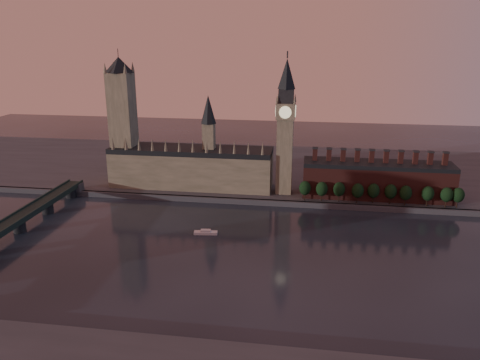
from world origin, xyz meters
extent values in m
plane|color=black|center=(0.00, 0.00, 0.00)|extent=(900.00, 900.00, 0.00)
cube|color=#46464B|center=(0.00, 90.00, 2.00)|extent=(900.00, 4.00, 4.00)
cube|color=#46464B|center=(0.00, 180.00, 2.00)|extent=(900.00, 180.00, 4.00)
cube|color=gray|center=(-65.00, 115.00, 18.00)|extent=(130.00, 30.00, 28.00)
cube|color=black|center=(-65.00, 115.00, 34.00)|extent=(130.00, 30.00, 4.00)
cube|color=gray|center=(-50.00, 115.00, 44.00)|extent=(9.00, 9.00, 24.00)
cone|color=black|center=(-50.00, 115.00, 67.00)|extent=(12.00, 12.00, 22.00)
cone|color=gray|center=(-124.00, 101.00, 41.00)|extent=(2.60, 2.60, 10.00)
cone|color=gray|center=(-113.27, 101.00, 41.00)|extent=(2.60, 2.60, 10.00)
cone|color=gray|center=(-102.55, 101.00, 41.00)|extent=(2.60, 2.60, 10.00)
cone|color=gray|center=(-91.82, 101.00, 41.00)|extent=(2.60, 2.60, 10.00)
cone|color=gray|center=(-81.09, 101.00, 41.00)|extent=(2.60, 2.60, 10.00)
cone|color=gray|center=(-70.36, 101.00, 41.00)|extent=(2.60, 2.60, 10.00)
cone|color=gray|center=(-59.64, 101.00, 41.00)|extent=(2.60, 2.60, 10.00)
cone|color=gray|center=(-48.91, 101.00, 41.00)|extent=(2.60, 2.60, 10.00)
cone|color=gray|center=(-38.18, 101.00, 41.00)|extent=(2.60, 2.60, 10.00)
cone|color=gray|center=(-27.45, 101.00, 41.00)|extent=(2.60, 2.60, 10.00)
cone|color=gray|center=(-16.73, 101.00, 41.00)|extent=(2.60, 2.60, 10.00)
cone|color=gray|center=(-6.00, 101.00, 41.00)|extent=(2.60, 2.60, 10.00)
cube|color=gray|center=(-120.00, 115.00, 49.00)|extent=(18.00, 18.00, 90.00)
cone|color=black|center=(-120.00, 115.00, 100.00)|extent=(24.00, 24.00, 12.00)
cylinder|color=#232326|center=(-120.00, 115.00, 106.00)|extent=(0.50, 0.50, 12.00)
cone|color=gray|center=(-128.00, 107.00, 98.00)|extent=(3.00, 3.00, 8.00)
cone|color=gray|center=(-112.00, 107.00, 98.00)|extent=(3.00, 3.00, 8.00)
cone|color=gray|center=(-128.00, 123.00, 98.00)|extent=(3.00, 3.00, 8.00)
cone|color=gray|center=(-112.00, 123.00, 98.00)|extent=(3.00, 3.00, 8.00)
cube|color=gray|center=(10.00, 110.00, 33.00)|extent=(12.00, 12.00, 58.00)
cube|color=gray|center=(10.00, 110.00, 68.00)|extent=(14.00, 14.00, 12.00)
cube|color=#232326|center=(10.00, 110.00, 79.00)|extent=(11.00, 11.00, 10.00)
cone|color=black|center=(10.00, 110.00, 95.00)|extent=(13.00, 13.00, 22.00)
cylinder|color=#232326|center=(10.00, 110.00, 108.50)|extent=(1.00, 1.00, 5.00)
cylinder|color=beige|center=(10.00, 102.80, 68.00)|extent=(9.00, 0.50, 9.00)
cylinder|color=beige|center=(10.00, 117.20, 68.00)|extent=(9.00, 0.50, 9.00)
cylinder|color=beige|center=(2.80, 110.00, 68.00)|extent=(0.50, 9.00, 9.00)
cylinder|color=beige|center=(17.20, 110.00, 68.00)|extent=(0.50, 9.00, 9.00)
cone|color=gray|center=(3.50, 103.50, 77.00)|extent=(2.00, 2.00, 6.00)
cone|color=gray|center=(16.50, 103.50, 77.00)|extent=(2.00, 2.00, 6.00)
cone|color=gray|center=(3.50, 116.50, 77.00)|extent=(2.00, 2.00, 6.00)
cone|color=gray|center=(16.50, 116.50, 77.00)|extent=(2.00, 2.00, 6.00)
cube|color=#582521|center=(80.00, 110.00, 16.00)|extent=(110.00, 25.00, 24.00)
cube|color=black|center=(80.00, 110.00, 29.50)|extent=(110.00, 25.00, 3.00)
cube|color=#582521|center=(33.00, 110.00, 35.50)|extent=(3.50, 3.50, 9.00)
cube|color=#232326|center=(33.00, 110.00, 40.50)|extent=(4.20, 4.20, 1.00)
cube|color=#582521|center=(43.44, 110.00, 35.50)|extent=(3.50, 3.50, 9.00)
cube|color=#232326|center=(43.44, 110.00, 40.50)|extent=(4.20, 4.20, 1.00)
cube|color=#582521|center=(53.89, 110.00, 35.50)|extent=(3.50, 3.50, 9.00)
cube|color=#232326|center=(53.89, 110.00, 40.50)|extent=(4.20, 4.20, 1.00)
cube|color=#582521|center=(64.33, 110.00, 35.50)|extent=(3.50, 3.50, 9.00)
cube|color=#232326|center=(64.33, 110.00, 40.50)|extent=(4.20, 4.20, 1.00)
cube|color=#582521|center=(74.78, 110.00, 35.50)|extent=(3.50, 3.50, 9.00)
cube|color=#232326|center=(74.78, 110.00, 40.50)|extent=(4.20, 4.20, 1.00)
cube|color=#582521|center=(85.22, 110.00, 35.50)|extent=(3.50, 3.50, 9.00)
cube|color=#232326|center=(85.22, 110.00, 40.50)|extent=(4.20, 4.20, 1.00)
cube|color=#582521|center=(95.67, 110.00, 35.50)|extent=(3.50, 3.50, 9.00)
cube|color=#232326|center=(95.67, 110.00, 40.50)|extent=(4.20, 4.20, 1.00)
cube|color=#582521|center=(106.11, 110.00, 35.50)|extent=(3.50, 3.50, 9.00)
cube|color=#232326|center=(106.11, 110.00, 40.50)|extent=(4.20, 4.20, 1.00)
cube|color=#582521|center=(116.56, 110.00, 35.50)|extent=(3.50, 3.50, 9.00)
cube|color=#232326|center=(116.56, 110.00, 40.50)|extent=(4.20, 4.20, 1.00)
cube|color=#582521|center=(127.00, 110.00, 35.50)|extent=(3.50, 3.50, 9.00)
cube|color=#232326|center=(127.00, 110.00, 40.50)|extent=(4.20, 4.20, 1.00)
cylinder|color=black|center=(26.61, 94.16, 7.00)|extent=(0.80, 0.80, 6.00)
ellipsoid|color=black|center=(26.61, 94.16, 13.50)|extent=(8.60, 8.60, 10.75)
cylinder|color=black|center=(38.94, 93.90, 7.00)|extent=(0.80, 0.80, 6.00)
ellipsoid|color=black|center=(38.94, 93.90, 13.50)|extent=(8.60, 8.60, 10.75)
cylinder|color=black|center=(51.54, 95.01, 7.00)|extent=(0.80, 0.80, 6.00)
ellipsoid|color=black|center=(51.54, 95.01, 13.50)|extent=(8.60, 8.60, 10.75)
cylinder|color=black|center=(64.81, 93.78, 7.00)|extent=(0.80, 0.80, 6.00)
ellipsoid|color=black|center=(64.81, 93.78, 13.50)|extent=(8.60, 8.60, 10.75)
cylinder|color=black|center=(76.17, 95.20, 7.00)|extent=(0.80, 0.80, 6.00)
ellipsoid|color=black|center=(76.17, 95.20, 13.50)|extent=(8.60, 8.60, 10.75)
cylinder|color=black|center=(88.30, 95.24, 7.00)|extent=(0.80, 0.80, 6.00)
ellipsoid|color=black|center=(88.30, 95.24, 13.50)|extent=(8.60, 8.60, 10.75)
cylinder|color=black|center=(98.52, 93.67, 7.00)|extent=(0.80, 0.80, 6.00)
ellipsoid|color=black|center=(98.52, 93.67, 13.50)|extent=(8.60, 8.60, 10.75)
cylinder|color=black|center=(113.98, 94.51, 7.00)|extent=(0.80, 0.80, 6.00)
ellipsoid|color=black|center=(113.98, 94.51, 13.50)|extent=(8.60, 8.60, 10.75)
cylinder|color=black|center=(126.66, 93.68, 7.00)|extent=(0.80, 0.80, 6.00)
ellipsoid|color=black|center=(126.66, 93.68, 13.50)|extent=(8.60, 8.60, 10.75)
cylinder|color=black|center=(134.42, 94.03, 7.00)|extent=(0.80, 0.80, 6.00)
ellipsoid|color=black|center=(134.42, 94.03, 13.50)|extent=(8.60, 8.60, 10.75)
cube|color=#1D2E27|center=(-149.50, -5.00, 10.90)|extent=(1.00, 200.00, 1.30)
cube|color=#46464B|center=(-155.00, 90.00, 7.00)|extent=(14.00, 8.00, 6.00)
cylinder|color=#232326|center=(-155.00, 17.00, 3.88)|extent=(8.00, 8.00, 7.75)
cylinder|color=#232326|center=(-155.00, 51.00, 3.88)|extent=(8.00, 8.00, 7.75)
cylinder|color=#232326|center=(-155.00, 85.00, 3.88)|extent=(8.00, 8.00, 7.75)
cube|color=silver|center=(-35.02, 31.22, 0.85)|extent=(15.27, 5.90, 1.70)
cube|color=silver|center=(-35.02, 31.22, 2.34)|extent=(6.70, 3.89, 1.28)
camera|label=1|loc=(27.27, -238.30, 122.22)|focal=35.00mm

